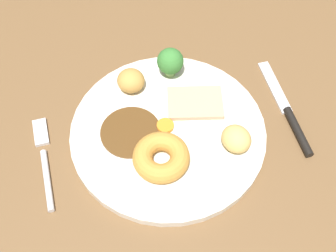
{
  "coord_description": "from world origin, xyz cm",
  "views": [
    {
      "loc": [
        -13.85,
        -30.43,
        58.45
      ],
      "look_at": [
        -2.59,
        2.51,
        6.0
      ],
      "focal_mm": 46.63,
      "sensor_mm": 36.0,
      "label": 1
    }
  ],
  "objects_px": {
    "dinner_plate": "(168,132)",
    "knife": "(289,114)",
    "carrot_coin_front": "(165,126)",
    "roast_potato_left": "(131,81)",
    "roast_potato_right": "(236,139)",
    "fork": "(44,159)",
    "meat_slice_main": "(195,103)",
    "yorkshire_pudding": "(161,157)",
    "broccoli_floret": "(170,62)"
  },
  "relations": [
    {
      "from": "dinner_plate",
      "to": "knife",
      "type": "bearing_deg",
      "value": -8.28
    },
    {
      "from": "dinner_plate",
      "to": "knife",
      "type": "distance_m",
      "value": 0.19
    },
    {
      "from": "fork",
      "to": "knife",
      "type": "height_order",
      "value": "knife"
    },
    {
      "from": "meat_slice_main",
      "to": "broccoli_floret",
      "type": "relative_size",
      "value": 1.64
    },
    {
      "from": "meat_slice_main",
      "to": "broccoli_floret",
      "type": "distance_m",
      "value": 0.08
    },
    {
      "from": "roast_potato_left",
      "to": "roast_potato_right",
      "type": "distance_m",
      "value": 0.19
    },
    {
      "from": "roast_potato_left",
      "to": "carrot_coin_front",
      "type": "distance_m",
      "value": 0.09
    },
    {
      "from": "fork",
      "to": "carrot_coin_front",
      "type": "bearing_deg",
      "value": -89.55
    },
    {
      "from": "dinner_plate",
      "to": "fork",
      "type": "distance_m",
      "value": 0.18
    },
    {
      "from": "roast_potato_right",
      "to": "knife",
      "type": "bearing_deg",
      "value": 15.52
    },
    {
      "from": "meat_slice_main",
      "to": "carrot_coin_front",
      "type": "height_order",
      "value": "meat_slice_main"
    },
    {
      "from": "meat_slice_main",
      "to": "roast_potato_left",
      "type": "relative_size",
      "value": 1.93
    },
    {
      "from": "fork",
      "to": "broccoli_floret",
      "type": "bearing_deg",
      "value": -65.44
    },
    {
      "from": "roast_potato_right",
      "to": "carrot_coin_front",
      "type": "bearing_deg",
      "value": 143.5
    },
    {
      "from": "dinner_plate",
      "to": "broccoli_floret",
      "type": "xyz_separation_m",
      "value": [
        0.04,
        0.1,
        0.04
      ]
    },
    {
      "from": "fork",
      "to": "knife",
      "type": "relative_size",
      "value": 0.83
    },
    {
      "from": "carrot_coin_front",
      "to": "dinner_plate",
      "type": "bearing_deg",
      "value": -71.4
    },
    {
      "from": "yorkshire_pudding",
      "to": "carrot_coin_front",
      "type": "height_order",
      "value": "yorkshire_pudding"
    },
    {
      "from": "roast_potato_left",
      "to": "roast_potato_right",
      "type": "xyz_separation_m",
      "value": [
        0.11,
        -0.15,
        0.0
      ]
    },
    {
      "from": "dinner_plate",
      "to": "yorkshire_pudding",
      "type": "bearing_deg",
      "value": -118.71
    },
    {
      "from": "carrot_coin_front",
      "to": "fork",
      "type": "relative_size",
      "value": 0.16
    },
    {
      "from": "knife",
      "to": "fork",
      "type": "bearing_deg",
      "value": 88.02
    },
    {
      "from": "meat_slice_main",
      "to": "carrot_coin_front",
      "type": "bearing_deg",
      "value": -156.61
    },
    {
      "from": "yorkshire_pudding",
      "to": "roast_potato_left",
      "type": "height_order",
      "value": "roast_potato_left"
    },
    {
      "from": "carrot_coin_front",
      "to": "broccoli_floret",
      "type": "relative_size",
      "value": 0.5
    },
    {
      "from": "yorkshire_pudding",
      "to": "roast_potato_right",
      "type": "distance_m",
      "value": 0.11
    },
    {
      "from": "meat_slice_main",
      "to": "knife",
      "type": "bearing_deg",
      "value": -23.44
    },
    {
      "from": "roast_potato_left",
      "to": "broccoli_floret",
      "type": "xyz_separation_m",
      "value": [
        0.07,
        0.01,
        0.01
      ]
    },
    {
      "from": "meat_slice_main",
      "to": "fork",
      "type": "distance_m",
      "value": 0.24
    },
    {
      "from": "yorkshire_pudding",
      "to": "fork",
      "type": "height_order",
      "value": "yorkshire_pudding"
    },
    {
      "from": "meat_slice_main",
      "to": "carrot_coin_front",
      "type": "distance_m",
      "value": 0.06
    },
    {
      "from": "roast_potato_right",
      "to": "fork",
      "type": "bearing_deg",
      "value": 164.8
    },
    {
      "from": "dinner_plate",
      "to": "carrot_coin_front",
      "type": "bearing_deg",
      "value": 108.6
    },
    {
      "from": "carrot_coin_front",
      "to": "knife",
      "type": "height_order",
      "value": "carrot_coin_front"
    },
    {
      "from": "roast_potato_right",
      "to": "knife",
      "type": "relative_size",
      "value": 0.24
    },
    {
      "from": "yorkshire_pudding",
      "to": "fork",
      "type": "bearing_deg",
      "value": 157.72
    },
    {
      "from": "roast_potato_left",
      "to": "carrot_coin_front",
      "type": "relative_size",
      "value": 1.71
    },
    {
      "from": "yorkshire_pudding",
      "to": "roast_potato_right",
      "type": "bearing_deg",
      "value": -4.21
    },
    {
      "from": "carrot_coin_front",
      "to": "knife",
      "type": "bearing_deg",
      "value": -9.99
    },
    {
      "from": "roast_potato_left",
      "to": "broccoli_floret",
      "type": "height_order",
      "value": "broccoli_floret"
    },
    {
      "from": "roast_potato_right",
      "to": "fork",
      "type": "distance_m",
      "value": 0.27
    },
    {
      "from": "dinner_plate",
      "to": "fork",
      "type": "xyz_separation_m",
      "value": [
        -0.18,
        0.02,
        -0.0
      ]
    },
    {
      "from": "meat_slice_main",
      "to": "knife",
      "type": "xyz_separation_m",
      "value": [
        0.13,
        -0.06,
        -0.01
      ]
    },
    {
      "from": "yorkshire_pudding",
      "to": "roast_potato_left",
      "type": "relative_size",
      "value": 1.84
    },
    {
      "from": "roast_potato_left",
      "to": "broccoli_floret",
      "type": "distance_m",
      "value": 0.07
    },
    {
      "from": "dinner_plate",
      "to": "carrot_coin_front",
      "type": "relative_size",
      "value": 11.38
    },
    {
      "from": "meat_slice_main",
      "to": "fork",
      "type": "bearing_deg",
      "value": -176.42
    },
    {
      "from": "broccoli_floret",
      "to": "fork",
      "type": "relative_size",
      "value": 0.33
    },
    {
      "from": "meat_slice_main",
      "to": "yorkshire_pudding",
      "type": "bearing_deg",
      "value": -135.68
    },
    {
      "from": "carrot_coin_front",
      "to": "roast_potato_left",
      "type": "bearing_deg",
      "value": 106.78
    }
  ]
}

